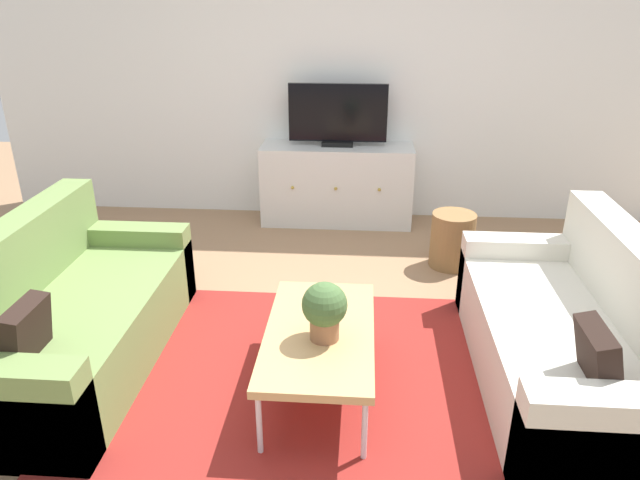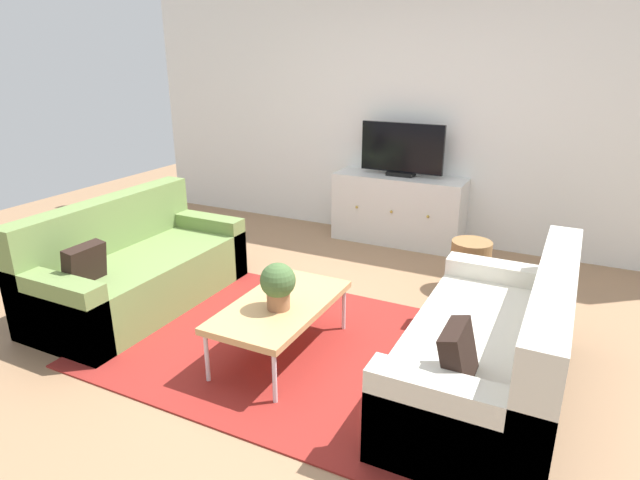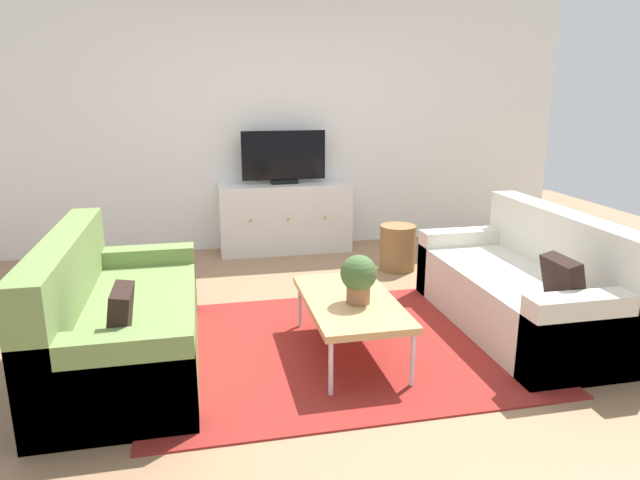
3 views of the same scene
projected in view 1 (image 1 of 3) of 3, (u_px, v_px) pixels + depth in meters
name	position (u px, v px, depth m)	size (l,w,h in m)	color
ground_plane	(315.00, 362.00, 3.43)	(10.00, 10.00, 0.00)	#997251
wall_back	(338.00, 70.00, 5.22)	(6.40, 0.12, 2.70)	white
area_rug	(312.00, 376.00, 3.29)	(2.50, 1.90, 0.01)	maroon
couch_left_side	(63.00, 320.00, 3.32)	(0.85, 1.76, 0.85)	olive
couch_right_side	(578.00, 342.00, 3.12)	(0.85, 1.76, 0.85)	beige
coffee_table	(320.00, 335.00, 3.04)	(0.57, 1.06, 0.39)	tan
potted_plant	(325.00, 309.00, 2.89)	(0.23, 0.23, 0.31)	#936042
tv_console	(337.00, 184.00, 5.36)	(1.37, 0.47, 0.73)	silver
flat_screen_tv	(338.00, 115.00, 5.13)	(0.87, 0.16, 0.55)	black
wicker_basket	(452.00, 240.00, 4.54)	(0.34, 0.34, 0.44)	olive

